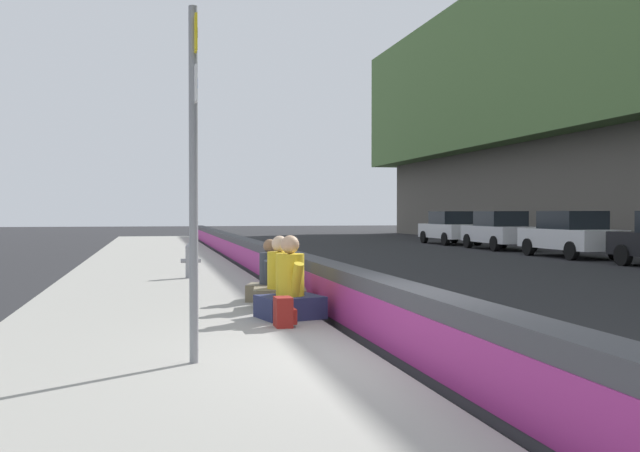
% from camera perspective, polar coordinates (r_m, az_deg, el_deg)
% --- Properties ---
extents(ground_plane, '(160.00, 160.00, 0.00)m').
position_cam_1_polar(ground_plane, '(7.99, 7.90, -10.97)').
color(ground_plane, '#232326').
rests_on(ground_plane, ground).
extents(sidewalk_strip, '(80.00, 4.40, 0.14)m').
position_cam_1_polar(sidewalk_strip, '(7.48, -11.84, -11.28)').
color(sidewalk_strip, gray).
rests_on(sidewalk_strip, ground_plane).
extents(jersey_barrier, '(76.00, 0.45, 0.85)m').
position_cam_1_polar(jersey_barrier, '(7.91, 7.88, -7.97)').
color(jersey_barrier, '#47474C').
rests_on(jersey_barrier, ground_plane).
extents(route_sign_post, '(0.44, 0.09, 3.60)m').
position_cam_1_polar(route_sign_post, '(7.50, -9.81, 5.22)').
color(route_sign_post, gray).
rests_on(route_sign_post, sidewalk_strip).
extents(fire_hydrant, '(0.26, 0.46, 0.88)m').
position_cam_1_polar(fire_hydrant, '(17.25, -10.05, -2.51)').
color(fire_hydrant, gray).
rests_on(fire_hydrant, sidewalk_strip).
extents(seated_person_foreground, '(0.91, 1.00, 1.19)m').
position_cam_1_polar(seated_person_foreground, '(10.58, -2.35, -5.17)').
color(seated_person_foreground, '#23284C').
rests_on(seated_person_foreground, sidewalk_strip).
extents(seated_person_middle, '(0.82, 0.92, 1.15)m').
position_cam_1_polar(seated_person_middle, '(11.69, -3.16, -4.64)').
color(seated_person_middle, '#706651').
rests_on(seated_person_middle, sidewalk_strip).
extents(seated_person_rear, '(0.84, 0.92, 1.06)m').
position_cam_1_polar(seated_person_rear, '(12.68, -3.92, -4.32)').
color(seated_person_rear, '#706651').
rests_on(seated_person_rear, sidewalk_strip).
extents(backpack, '(0.32, 0.28, 0.40)m').
position_cam_1_polar(backpack, '(9.78, -2.82, -6.75)').
color(backpack, maroon).
rests_on(backpack, sidewalk_strip).
extents(parked_car_fourth, '(4.52, 1.99, 1.71)m').
position_cam_1_polar(parked_car_fourth, '(28.29, 18.97, -0.60)').
color(parked_car_fourth, silver).
rests_on(parked_car_fourth, ground_plane).
extents(parked_car_midline, '(4.55, 2.05, 1.71)m').
position_cam_1_polar(parked_car_midline, '(33.40, 13.82, -0.32)').
color(parked_car_midline, silver).
rests_on(parked_car_midline, ground_plane).
extents(parked_car_far, '(4.51, 1.97, 1.71)m').
position_cam_1_polar(parked_car_far, '(38.40, 10.13, -0.13)').
color(parked_car_far, silver).
rests_on(parked_car_far, ground_plane).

